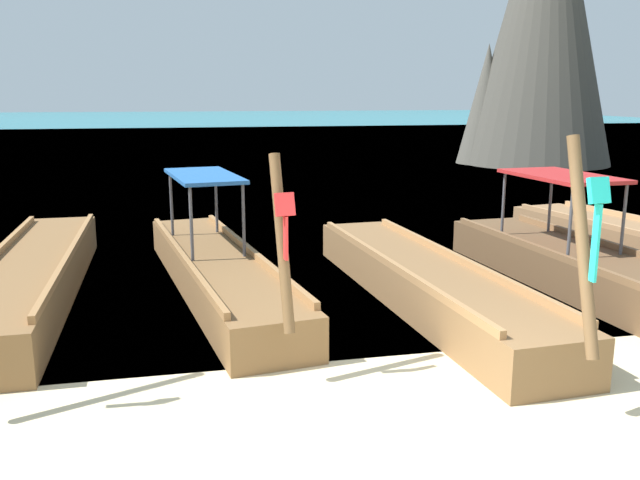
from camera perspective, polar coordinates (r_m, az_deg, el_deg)
name	(u,v)px	position (r m, az deg, el deg)	size (l,w,h in m)	color
ground	(422,453)	(6.11, 8.67, -17.52)	(120.00, 120.00, 0.00)	beige
sea_water	(194,126)	(67.18, -10.68, 9.50)	(120.00, 120.00, 0.00)	#147A89
longtail_boat_pink_ribbon	(34,278)	(10.96, -23.22, -2.96)	(1.28, 7.65, 2.85)	brown
longtail_boat_red_ribbon	(217,270)	(10.58, -8.76, -2.55)	(2.11, 7.08, 2.43)	brown
longtail_boat_turquoise_ribbon	(425,283)	(9.95, 8.94, -3.66)	(1.59, 7.15, 2.66)	brown
longtail_boat_blue_ribbon	(586,269)	(11.28, 21.73, -2.33)	(1.79, 6.82, 2.35)	brown
karst_rock	(542,11)	(31.67, 18.36, 18.04)	(6.55, 6.35, 13.40)	#47443D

